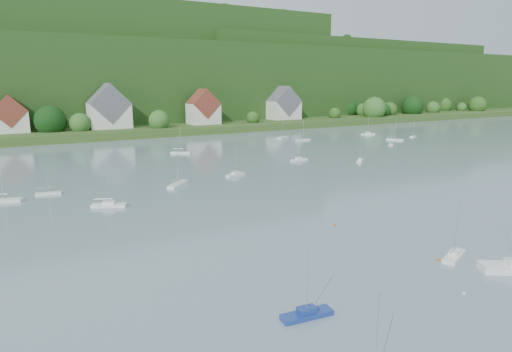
{
  "coord_description": "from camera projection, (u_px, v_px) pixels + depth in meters",
  "views": [
    {
      "loc": [
        -28.07,
        5.77,
        21.28
      ],
      "look_at": [
        10.29,
        75.0,
        4.0
      ],
      "focal_mm": 30.23,
      "sensor_mm": 36.0,
      "label": 1
    }
  ],
  "objects": [
    {
      "name": "near_sailboat_1",
      "position": [
        307.0,
        313.0,
        39.75
      ],
      "size": [
        5.11,
        1.9,
        6.75
      ],
      "rotation": [
        0.0,
        0.0,
        -0.1
      ],
      "color": "navy",
      "rests_on": "ground"
    },
    {
      "name": "forested_ridge",
      "position": [
        71.0,
        79.0,
        237.71
      ],
      "size": [
        620.0,
        181.22,
        69.89
      ],
      "color": "#1A3D13",
      "rests_on": "ground"
    },
    {
      "name": "mooring_buoy_3",
      "position": [
        335.0,
        226.0,
        65.3
      ],
      "size": [
        0.43,
        0.43,
        0.43
      ],
      "primitive_type": "sphere",
      "color": "orange",
      "rests_on": "ground"
    },
    {
      "name": "far_shore_strip",
      "position": [
        93.0,
        130.0,
        183.49
      ],
      "size": [
        600.0,
        60.0,
        3.0
      ],
      "primitive_type": "cube",
      "color": "#2D4C1C",
      "rests_on": "ground"
    },
    {
      "name": "village_building_1",
      "position": [
        10.0,
        117.0,
        158.34
      ],
      "size": [
        12.0,
        9.36,
        14.0
      ],
      "color": "silver",
      "rests_on": "far_shore_strip"
    },
    {
      "name": "far_sailboat_cluster",
      "position": [
        185.0,
        161.0,
        116.57
      ],
      "size": [
        205.23,
        71.93,
        8.71
      ],
      "color": "white",
      "rests_on": "ground"
    },
    {
      "name": "village_building_2",
      "position": [
        109.0,
        110.0,
        173.73
      ],
      "size": [
        16.0,
        11.44,
        18.0
      ],
      "color": "silver",
      "rests_on": "far_shore_strip"
    },
    {
      "name": "mooring_buoy_2",
      "position": [
        439.0,
        261.0,
        52.5
      ],
      "size": [
        0.4,
        0.4,
        0.4
      ],
      "primitive_type": "sphere",
      "color": "orange",
      "rests_on": "ground"
    },
    {
      "name": "village_building_4",
      "position": [
        284.0,
        106.0,
        215.84
      ],
      "size": [
        15.0,
        10.4,
        16.5
      ],
      "color": "silver",
      "rests_on": "far_shore_strip"
    },
    {
      "name": "village_building_3",
      "position": [
        203.0,
        109.0,
        191.15
      ],
      "size": [
        13.0,
        10.4,
        15.5
      ],
      "color": "silver",
      "rests_on": "far_shore_strip"
    },
    {
      "name": "near_sailboat_3",
      "position": [
        454.0,
        255.0,
        53.08
      ],
      "size": [
        5.39,
        3.32,
        7.05
      ],
      "rotation": [
        0.0,
        0.0,
        0.39
      ],
      "color": "white",
      "rests_on": "ground"
    },
    {
      "name": "mooring_buoy_1",
      "position": [
        464.0,
        295.0,
        44.1
      ],
      "size": [
        0.43,
        0.43,
        0.43
      ],
      "primitive_type": "sphere",
      "color": "silver",
      "rests_on": "ground"
    }
  ]
}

